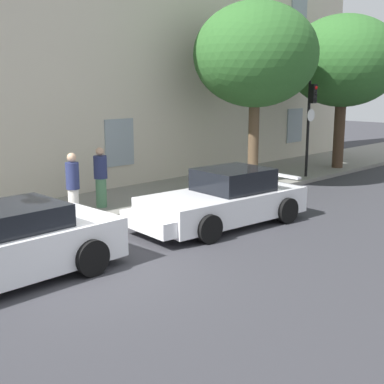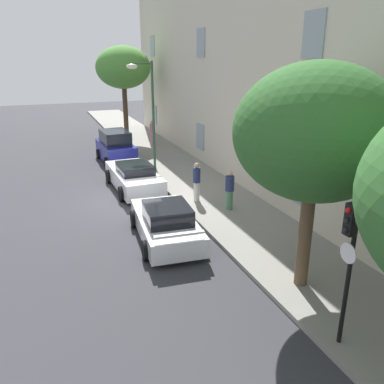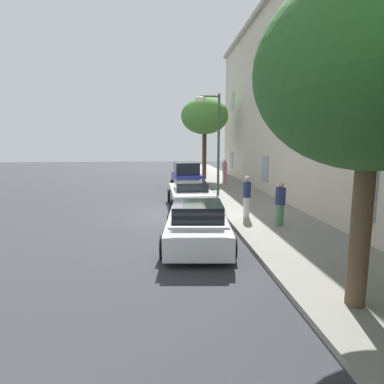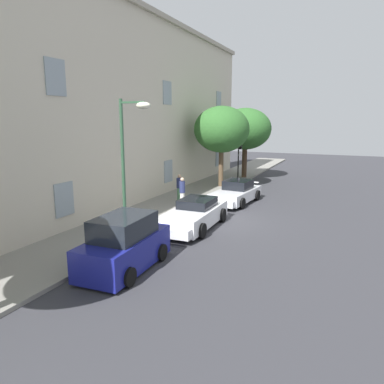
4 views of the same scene
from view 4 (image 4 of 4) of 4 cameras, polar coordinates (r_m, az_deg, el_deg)
ground_plane at (r=18.45m, az=4.19°, el=-4.57°), size 80.00×80.00×0.00m
sidewalk at (r=19.98m, az=-5.90°, el=-3.14°), size 60.00×3.56×0.14m
building_facade at (r=21.34m, az=-14.57°, el=12.93°), size 36.58×3.93×11.49m
sportscar_red_lead at (r=17.02m, az=0.19°, el=-3.80°), size 5.06×2.17×1.34m
sportscar_yellow_flank at (r=22.27m, az=6.85°, el=-0.26°), size 4.74×2.35×1.38m
hatchback_parked at (r=12.63m, az=-10.67°, el=-8.30°), size 3.84×2.03×1.89m
tree_near_kerb at (r=26.85m, az=4.72°, el=9.84°), size 4.07×4.07×5.93m
tree_midblock at (r=31.45m, az=8.46°, el=9.85°), size 4.39×4.39×5.92m
traffic_light at (r=28.92m, az=7.54°, el=6.15°), size 0.44×0.36×3.41m
street_lamp at (r=14.73m, az=-9.66°, el=7.49°), size 0.44×1.42×5.74m
pedestrian_admiring at (r=22.17m, az=-2.01°, el=0.76°), size 0.50×0.50×1.64m
pedestrian_strolling at (r=20.54m, az=-1.55°, el=0.05°), size 0.43×0.43×1.71m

